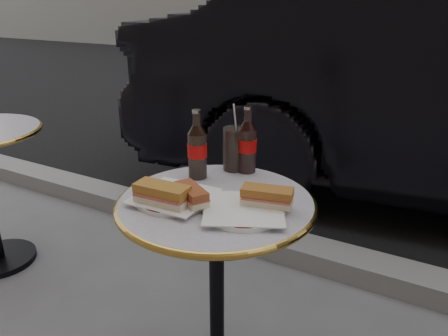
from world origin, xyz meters
The scene contains 11 objects.
asphalt_road centered at (0.00, 5.00, 0.00)m, with size 40.00×8.00×0.00m, color black.
curb centered at (0.00, 0.90, 0.05)m, with size 40.00×0.20×0.12m, color gray.
bistro_table centered at (0.00, 0.00, 0.37)m, with size 0.62×0.62×0.73m, color #BAB2C4, non-canonical shape.
plate_left centered at (-0.11, -0.07, 0.74)m, with size 0.23×0.23×0.01m, color silver.
plate_right centered at (0.12, -0.04, 0.74)m, with size 0.24×0.24×0.01m, color white.
sandwich_left_a centered at (-0.11, -0.13, 0.77)m, with size 0.16×0.08×0.06m, color #A86E2A.
sandwich_left_b centered at (-0.04, -0.08, 0.77)m, with size 0.13×0.06×0.05m, color brown.
sandwich_right centered at (0.16, 0.01, 0.77)m, with size 0.15×0.07×0.05m, color #9E6128.
cola_bottle_left centered at (-0.15, 0.12, 0.85)m, with size 0.07×0.07×0.24m, color black, non-canonical shape.
cola_bottle_right centered at (-0.02, 0.26, 0.85)m, with size 0.07×0.07×0.24m, color black, non-canonical shape.
cola_glass centered at (-0.07, 0.25, 0.81)m, with size 0.08×0.08×0.16m, color black.
Camera 1 is at (0.62, -1.05, 1.32)m, focal length 35.00 mm.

